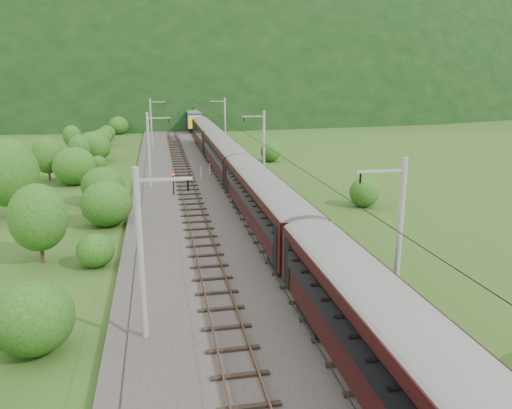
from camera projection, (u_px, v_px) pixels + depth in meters
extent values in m
plane|color=#314916|center=(275.00, 330.00, 24.38)|extent=(600.00, 600.00, 0.00)
cube|color=#38332D|center=(242.00, 256.00, 33.84)|extent=(14.00, 220.00, 0.30)
cube|color=#533523|center=(195.00, 254.00, 33.17)|extent=(0.08, 220.00, 0.15)
cube|color=#533523|center=(217.00, 253.00, 33.44)|extent=(0.08, 220.00, 0.15)
cube|color=black|center=(206.00, 255.00, 33.34)|extent=(2.40, 220.00, 0.12)
cube|color=#533523|center=(266.00, 250.00, 34.07)|extent=(0.08, 220.00, 0.15)
cube|color=#533523|center=(286.00, 248.00, 34.33)|extent=(0.08, 220.00, 0.15)
cube|color=black|center=(276.00, 251.00, 34.23)|extent=(2.40, 220.00, 0.12)
cylinder|color=gray|center=(141.00, 255.00, 22.14)|extent=(0.28, 0.28, 8.00)
cube|color=gray|center=(164.00, 179.00, 21.50)|extent=(2.40, 0.12, 0.12)
cylinder|color=black|center=(188.00, 185.00, 21.77)|extent=(0.10, 0.10, 0.50)
cylinder|color=gray|center=(149.00, 151.00, 52.52)|extent=(0.28, 0.28, 8.00)
cube|color=gray|center=(159.00, 118.00, 51.88)|extent=(2.40, 0.12, 0.12)
cylinder|color=black|center=(169.00, 121.00, 52.14)|extent=(0.10, 0.10, 0.50)
cylinder|color=gray|center=(151.00, 123.00, 82.90)|extent=(0.28, 0.28, 8.00)
cube|color=gray|center=(157.00, 102.00, 82.26)|extent=(2.40, 0.12, 0.12)
cylinder|color=black|center=(164.00, 104.00, 82.52)|extent=(0.10, 0.10, 0.50)
cylinder|color=gray|center=(152.00, 110.00, 113.28)|extent=(0.28, 0.28, 8.00)
cube|color=gray|center=(157.00, 94.00, 112.64)|extent=(2.40, 0.12, 0.12)
cylinder|color=black|center=(161.00, 96.00, 112.90)|extent=(0.10, 0.10, 0.50)
cylinder|color=gray|center=(153.00, 102.00, 143.65)|extent=(0.28, 0.28, 8.00)
cube|color=gray|center=(156.00, 90.00, 143.02)|extent=(2.40, 0.12, 0.12)
cylinder|color=black|center=(160.00, 91.00, 143.28)|extent=(0.10, 0.10, 0.50)
cylinder|color=gray|center=(399.00, 238.00, 24.45)|extent=(0.28, 0.28, 8.00)
cube|color=gray|center=(381.00, 171.00, 23.37)|extent=(2.40, 0.12, 0.12)
cylinder|color=black|center=(360.00, 178.00, 23.26)|extent=(0.10, 0.10, 0.50)
cylinder|color=gray|center=(264.00, 147.00, 54.83)|extent=(0.28, 0.28, 8.00)
cube|color=gray|center=(253.00, 116.00, 53.75)|extent=(2.40, 0.12, 0.12)
cylinder|color=black|center=(244.00, 119.00, 53.64)|extent=(0.10, 0.10, 0.50)
cylinder|color=gray|center=(225.00, 121.00, 85.21)|extent=(0.28, 0.28, 8.00)
cube|color=gray|center=(218.00, 101.00, 84.13)|extent=(2.40, 0.12, 0.12)
cylinder|color=black|center=(212.00, 103.00, 84.01)|extent=(0.10, 0.10, 0.50)
cylinder|color=gray|center=(207.00, 109.00, 115.59)|extent=(0.28, 0.28, 8.00)
cube|color=gray|center=(201.00, 94.00, 114.50)|extent=(2.40, 0.12, 0.12)
cylinder|color=black|center=(197.00, 95.00, 114.39)|extent=(0.10, 0.10, 0.50)
cylinder|color=gray|center=(196.00, 102.00, 145.97)|extent=(0.28, 0.28, 8.00)
cube|color=gray|center=(191.00, 90.00, 144.88)|extent=(2.40, 0.12, 0.12)
cylinder|color=black|center=(188.00, 91.00, 144.77)|extent=(0.10, 0.10, 0.50)
cylinder|color=black|center=(204.00, 156.00, 31.63)|extent=(0.03, 198.00, 0.03)
cylinder|color=black|center=(277.00, 153.00, 32.53)|extent=(0.03, 198.00, 0.03)
ellipsoid|color=black|center=(166.00, 97.00, 271.21)|extent=(504.00, 360.00, 244.00)
cube|color=black|center=(405.00, 363.00, 16.34)|extent=(2.86, 21.73, 2.96)
cylinder|color=gray|center=(408.00, 326.00, 16.00)|extent=(2.86, 21.62, 2.86)
cube|color=black|center=(364.00, 358.00, 15.98)|extent=(0.05, 19.12, 1.14)
cube|color=black|center=(446.00, 348.00, 16.52)|extent=(0.05, 19.12, 1.14)
cube|color=black|center=(327.00, 311.00, 24.04)|extent=(2.17, 3.16, 0.89)
cube|color=black|center=(264.00, 200.00, 37.47)|extent=(2.86, 21.73, 2.96)
cylinder|color=gray|center=(264.00, 183.00, 37.14)|extent=(2.86, 21.62, 2.86)
cube|color=black|center=(245.00, 196.00, 37.11)|extent=(0.05, 19.12, 1.14)
cube|color=black|center=(283.00, 195.00, 37.66)|extent=(0.05, 19.12, 1.14)
cube|color=black|center=(289.00, 260.00, 30.74)|extent=(2.17, 3.16, 0.89)
cube|color=black|center=(246.00, 201.00, 45.18)|extent=(2.17, 3.16, 0.89)
cube|color=black|center=(225.00, 155.00, 58.61)|extent=(2.86, 21.73, 2.96)
cylinder|color=gray|center=(224.00, 143.00, 58.27)|extent=(2.86, 21.62, 2.86)
cube|color=black|center=(212.00, 152.00, 58.25)|extent=(0.05, 19.12, 1.14)
cube|color=black|center=(237.00, 151.00, 58.79)|extent=(0.05, 19.12, 1.14)
cube|color=black|center=(235.00, 184.00, 51.88)|extent=(2.17, 3.16, 0.89)
cube|color=black|center=(217.00, 160.00, 66.32)|extent=(2.17, 3.16, 0.89)
cube|color=black|center=(206.00, 133.00, 79.75)|extent=(2.86, 21.73, 2.96)
cylinder|color=gray|center=(206.00, 125.00, 79.41)|extent=(2.86, 21.62, 2.86)
cube|color=black|center=(197.00, 131.00, 79.39)|extent=(0.05, 19.12, 1.14)
cube|color=black|center=(215.00, 131.00, 79.93)|extent=(0.05, 19.12, 1.14)
cube|color=black|center=(212.00, 152.00, 73.01)|extent=(2.17, 3.16, 0.89)
cube|color=black|center=(202.00, 140.00, 87.45)|extent=(2.17, 3.16, 0.89)
cube|color=navy|center=(192.00, 117.00, 109.32)|extent=(2.86, 17.78, 2.96)
cylinder|color=gray|center=(192.00, 111.00, 108.98)|extent=(2.86, 17.69, 2.86)
cube|color=black|center=(186.00, 116.00, 108.96)|extent=(0.05, 15.64, 1.14)
cube|color=black|center=(199.00, 116.00, 109.50)|extent=(0.05, 15.64, 1.14)
cube|color=black|center=(195.00, 129.00, 103.90)|extent=(2.17, 3.16, 0.89)
cube|color=black|center=(191.00, 124.00, 115.71)|extent=(2.17, 3.16, 0.89)
cube|color=yellow|center=(190.00, 115.00, 117.62)|extent=(2.92, 0.50, 2.67)
cube|color=yellow|center=(195.00, 122.00, 101.12)|extent=(2.92, 0.50, 2.67)
cube|color=black|center=(191.00, 107.00, 111.65)|extent=(0.08, 1.60, 0.89)
cylinder|color=red|center=(201.00, 172.00, 58.17)|extent=(0.16, 0.16, 1.48)
cylinder|color=red|center=(210.00, 169.00, 60.11)|extent=(0.15, 0.15, 1.39)
cylinder|color=black|center=(173.00, 185.00, 50.20)|extent=(0.14, 0.14, 2.01)
sphere|color=red|center=(173.00, 175.00, 49.93)|extent=(0.24, 0.24, 0.24)
ellipsoid|color=#174311|center=(33.00, 319.00, 22.04)|extent=(3.63, 3.63, 3.27)
ellipsoid|color=#174311|center=(95.00, 251.00, 32.13)|extent=(2.42, 2.42, 2.18)
ellipsoid|color=#174311|center=(107.00, 204.00, 40.67)|extent=(4.15, 4.15, 3.74)
ellipsoid|color=#174311|center=(103.00, 186.00, 47.59)|extent=(4.02, 4.02, 3.61)
ellipsoid|color=#174311|center=(74.00, 166.00, 55.94)|extent=(4.74, 4.74, 4.26)
ellipsoid|color=#174311|center=(98.00, 163.00, 64.75)|extent=(2.09, 2.09, 1.88)
ellipsoid|color=#174311|center=(93.00, 147.00, 70.64)|extent=(4.80, 4.80, 4.32)
ellipsoid|color=#174311|center=(98.00, 145.00, 77.70)|extent=(3.06, 3.06, 2.75)
ellipsoid|color=#174311|center=(102.00, 138.00, 85.82)|extent=(3.41, 3.41, 3.07)
ellipsoid|color=#174311|center=(107.00, 133.00, 94.29)|extent=(3.07, 3.07, 2.77)
ellipsoid|color=#174311|center=(119.00, 125.00, 103.36)|extent=(4.09, 4.09, 3.68)
ellipsoid|color=#174311|center=(135.00, 123.00, 112.13)|extent=(3.07, 3.07, 2.77)
cylinder|color=black|center=(41.00, 242.00, 32.73)|extent=(0.24, 0.24, 2.89)
ellipsoid|color=#174311|center=(38.00, 218.00, 32.31)|extent=(3.72, 3.72, 4.47)
cylinder|color=black|center=(12.00, 198.00, 42.46)|extent=(0.24, 0.24, 3.79)
ellipsoid|color=#174311|center=(9.00, 173.00, 41.91)|extent=(4.87, 4.87, 5.84)
cylinder|color=black|center=(49.00, 169.00, 58.36)|extent=(0.24, 0.24, 2.78)
ellipsoid|color=#174311|center=(47.00, 155.00, 57.95)|extent=(3.57, 3.57, 4.29)
cylinder|color=black|center=(80.00, 158.00, 67.51)|extent=(0.24, 0.24, 2.31)
ellipsoid|color=#174311|center=(79.00, 148.00, 67.17)|extent=(2.97, 2.97, 3.57)
cylinder|color=black|center=(73.00, 144.00, 80.52)|extent=(0.24, 0.24, 2.28)
ellipsoid|color=#174311|center=(72.00, 136.00, 80.19)|extent=(2.93, 2.93, 3.52)
ellipsoid|color=#174311|center=(364.00, 194.00, 46.73)|extent=(2.77, 2.77, 2.50)
ellipsoid|color=#174311|center=(271.00, 153.00, 70.87)|extent=(2.86, 2.86, 2.58)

